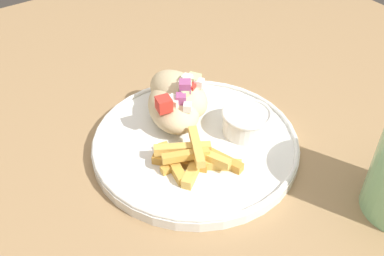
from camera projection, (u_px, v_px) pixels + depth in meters
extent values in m
cube|color=#9E7A51|center=(195.00, 158.00, 0.60)|extent=(1.13, 1.13, 0.04)
cylinder|color=#9E7A51|center=(232.00, 84.00, 1.35)|extent=(0.06, 0.06, 0.68)
cylinder|color=white|center=(192.00, 144.00, 0.58)|extent=(0.27, 0.27, 0.01)
torus|color=white|center=(192.00, 139.00, 0.58)|extent=(0.26, 0.26, 0.01)
ellipsoid|color=beige|center=(173.00, 108.00, 0.60)|extent=(0.12, 0.10, 0.04)
cube|color=silver|center=(174.00, 103.00, 0.57)|extent=(0.02, 0.02, 0.02)
cube|color=white|center=(189.00, 107.00, 0.56)|extent=(0.01, 0.01, 0.01)
cube|color=red|center=(164.00, 104.00, 0.55)|extent=(0.02, 0.02, 0.02)
cube|color=#B7D693|center=(185.00, 93.00, 0.58)|extent=(0.01, 0.01, 0.01)
cube|color=#A34C84|center=(184.00, 98.00, 0.57)|extent=(0.02, 0.02, 0.01)
ellipsoid|color=beige|center=(178.00, 94.00, 0.61)|extent=(0.10, 0.07, 0.05)
cube|color=#B7D693|center=(194.00, 81.00, 0.59)|extent=(0.02, 0.02, 0.02)
cube|color=#A34C84|center=(185.00, 86.00, 0.57)|extent=(0.02, 0.02, 0.01)
cube|color=white|center=(199.00, 83.00, 0.59)|extent=(0.02, 0.02, 0.01)
cube|color=red|center=(191.00, 88.00, 0.58)|extent=(0.02, 0.02, 0.01)
cube|color=silver|center=(187.00, 79.00, 0.59)|extent=(0.02, 0.02, 0.01)
cube|color=silver|center=(185.00, 85.00, 0.58)|extent=(0.02, 0.02, 0.01)
cube|color=#E5B251|center=(195.00, 167.00, 0.53)|extent=(0.05, 0.06, 0.01)
cube|color=#E5B251|center=(217.00, 164.00, 0.54)|extent=(0.04, 0.05, 0.01)
cube|color=gold|center=(219.00, 155.00, 0.55)|extent=(0.07, 0.03, 0.01)
cube|color=gold|center=(173.00, 163.00, 0.54)|extent=(0.07, 0.02, 0.01)
cube|color=gold|center=(186.00, 161.00, 0.54)|extent=(0.01, 0.07, 0.01)
cube|color=gold|center=(180.00, 163.00, 0.54)|extent=(0.06, 0.05, 0.01)
cube|color=gold|center=(186.00, 155.00, 0.53)|extent=(0.03, 0.06, 0.01)
cube|color=#E5B251|center=(208.00, 156.00, 0.54)|extent=(0.06, 0.03, 0.01)
cube|color=#E5B251|center=(182.00, 149.00, 0.54)|extent=(0.04, 0.07, 0.01)
cube|color=#E5B251|center=(197.00, 146.00, 0.53)|extent=(0.06, 0.04, 0.01)
cylinder|color=white|center=(246.00, 122.00, 0.58)|extent=(0.06, 0.06, 0.03)
cylinder|color=beige|center=(247.00, 115.00, 0.58)|extent=(0.05, 0.05, 0.01)
torus|color=white|center=(247.00, 114.00, 0.58)|extent=(0.07, 0.07, 0.00)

